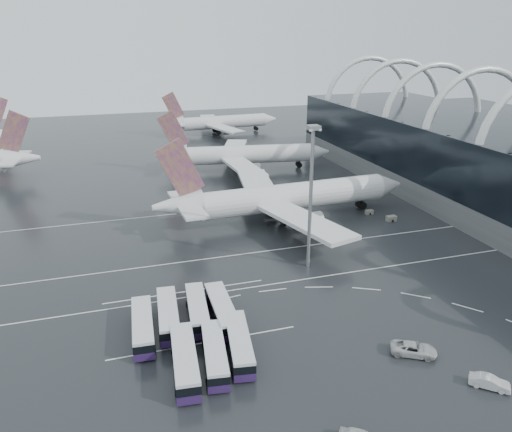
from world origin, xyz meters
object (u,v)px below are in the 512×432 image
object	(u,v)px
bus_row_near_d	(222,310)
bus_row_near_c	(197,310)
gse_cart_belly_d	(391,218)
bus_row_near_a	(143,326)
bus_row_far_b	(215,354)
bus_row_far_a	(185,361)
floodlight_mast	(311,181)
bus_row_far_c	(239,344)
airliner_main	(282,198)
van_curve_a	(414,349)
airliner_gate_b	(241,155)
airliner_gate_c	(218,123)
van_curve_c	(490,382)
gse_cart_belly_b	(369,212)
bus_row_near_b	(168,315)
gse_cart_belly_c	(326,231)

from	to	relation	value
bus_row_near_d	bus_row_near_c	bearing A→B (deg)	67.97
bus_row_near_d	gse_cart_belly_d	size ratio (longest dim) A/B	5.78
bus_row_near_a	bus_row_far_b	size ratio (longest dim) A/B	1.03
bus_row_far_a	floodlight_mast	xyz separation A→B (m)	(28.30, 24.74, 15.35)
bus_row_far_c	gse_cart_belly_d	size ratio (longest dim) A/B	5.65
airliner_main	van_curve_a	size ratio (longest dim) A/B	10.05
bus_row_far_a	airliner_gate_b	bearing A→B (deg)	-14.63
bus_row_far_c	airliner_gate_c	bearing A→B (deg)	-3.47
van_curve_a	gse_cart_belly_d	xyz separation A→B (m)	(25.64, 47.08, -0.24)
bus_row_far_b	van_curve_a	xyz separation A→B (m)	(27.21, -6.21, -0.83)
airliner_gate_b	gse_cart_belly_d	world-z (taller)	airliner_gate_b
bus_row_near_c	van_curve_c	distance (m)	42.30
van_curve_a	gse_cart_belly_b	bearing A→B (deg)	6.05
bus_row_near_c	airliner_main	bearing A→B (deg)	-30.75
airliner_main	bus_row_near_d	world-z (taller)	airliner_main
bus_row_near_b	bus_row_far_a	distance (m)	12.09
van_curve_c	floodlight_mast	xyz separation A→B (m)	(-8.24, 39.49, 16.38)
airliner_main	bus_row_far_a	xyz separation A→B (m)	(-32.33, -50.03, -3.58)
van_curve_c	gse_cart_belly_d	bearing A→B (deg)	20.87
airliner_gate_c	floodlight_mast	size ratio (longest dim) A/B	1.95
airliner_gate_b	bus_row_near_c	size ratio (longest dim) A/B	4.39
bus_row_near_b	floodlight_mast	size ratio (longest dim) A/B	0.49
bus_row_near_a	bus_row_near_c	world-z (taller)	bus_row_near_a
bus_row_far_c	floodlight_mast	xyz separation A→B (m)	(20.35, 23.15, 15.44)
airliner_main	gse_cart_belly_c	distance (m)	13.67
bus_row_near_b	van_curve_a	distance (m)	36.53
bus_row_far_a	bus_row_far_c	size ratio (longest dim) A/B	1.05
van_curve_c	bus_row_far_c	bearing A→B (deg)	101.17
van_curve_c	gse_cart_belly_c	world-z (taller)	van_curve_c
van_curve_c	bus_row_near_b	bearing A→B (deg)	94.99
airliner_gate_c	gse_cart_belly_d	world-z (taller)	airliner_gate_c
airliner_gate_b	airliner_gate_c	xyz separation A→B (m)	(7.46, 62.77, -0.22)
bus_row_near_d	gse_cart_belly_b	bearing A→B (deg)	-50.34
bus_row_far_b	van_curve_c	bearing A→B (deg)	-107.05
bus_row_near_c	gse_cart_belly_c	distance (m)	43.65
bus_row_near_b	bus_row_near_c	world-z (taller)	bus_row_near_b
van_curve_c	gse_cart_belly_d	world-z (taller)	van_curve_c
bus_row_far_c	gse_cart_belly_c	size ratio (longest dim) A/B	5.77
bus_row_far_a	floodlight_mast	bearing A→B (deg)	-43.38
bus_row_near_b	van_curve_a	bearing A→B (deg)	-114.18
gse_cart_belly_b	gse_cart_belly_c	world-z (taller)	gse_cart_belly_c
bus_row_near_b	gse_cart_belly_d	distance (m)	64.48
bus_row_near_b	gse_cart_belly_c	bearing A→B (deg)	-50.44
airliner_main	bus_row_near_d	distance (m)	46.39
bus_row_far_a	van_curve_a	bearing A→B (deg)	-95.03
bus_row_near_b	gse_cart_belly_c	world-z (taller)	bus_row_near_b
airliner_main	bus_row_near_d	size ratio (longest dim) A/B	4.70
airliner_main	airliner_gate_c	bearing A→B (deg)	81.60
bus_row_near_a	airliner_gate_c	bearing A→B (deg)	-13.80
bus_row_far_c	van_curve_a	distance (m)	24.57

